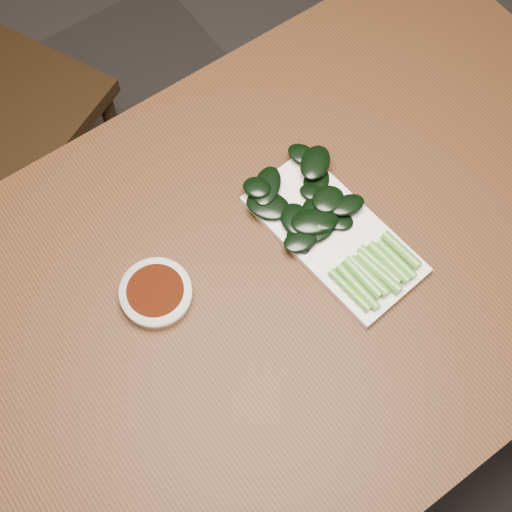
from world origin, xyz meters
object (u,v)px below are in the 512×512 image
table (260,300)px  gai_lan (324,222)px  sauce_bowl (156,293)px  serving_plate (334,235)px

table → gai_lan: size_ratio=4.55×
table → gai_lan: bearing=7.4°
sauce_bowl → serving_plate: (0.28, -0.08, -0.01)m
table → serving_plate: 0.16m
sauce_bowl → serving_plate: sauce_bowl is taller
table → gai_lan: 0.17m
sauce_bowl → table: bearing=-27.2°
sauce_bowl → gai_lan: gai_lan is taller
serving_plate → gai_lan: 0.03m
serving_plate → sauce_bowl: bearing=165.1°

